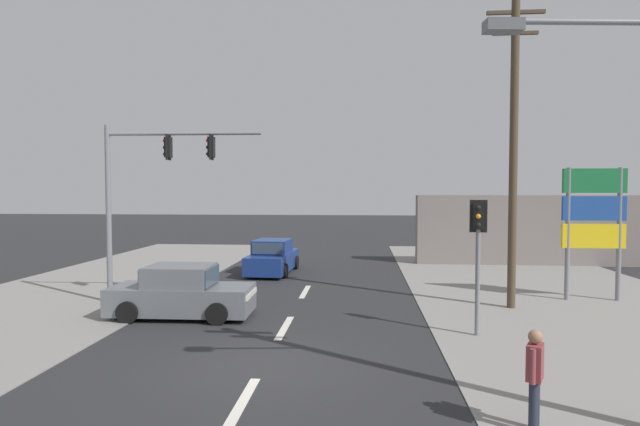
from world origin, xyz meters
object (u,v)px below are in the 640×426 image
at_px(traffic_signal_mast, 146,181).
at_px(sedan_crossing_left, 182,294).
at_px(utility_pole_midground_right, 514,147).
at_px(pedestal_signal_right_kerb, 478,244).
at_px(shopping_plaza_sign, 594,215).
at_px(pedestrian_at_kerb, 535,374).
at_px(sedan_kerbside_parked, 273,258).

xyz_separation_m(traffic_signal_mast, sedan_crossing_left, (1.82, -1.70, -3.44)).
relative_size(utility_pole_midground_right, pedestal_signal_right_kerb, 2.78).
bearing_deg(utility_pole_midground_right, shopping_plaza_sign, 24.06).
relative_size(shopping_plaza_sign, pedestrian_at_kerb, 2.82).
relative_size(sedan_kerbside_parked, pedestrian_at_kerb, 2.65).
bearing_deg(pedestal_signal_right_kerb, sedan_kerbside_parked, 126.57).
bearing_deg(sedan_crossing_left, shopping_plaza_sign, 14.13).
bearing_deg(pedestal_signal_right_kerb, traffic_signal_mast, 163.54).
distance_m(pedestal_signal_right_kerb, sedan_kerbside_parked, 12.08).
bearing_deg(shopping_plaza_sign, pedestrian_at_kerb, -117.88).
bearing_deg(shopping_plaza_sign, traffic_signal_mast, -173.73).
distance_m(traffic_signal_mast, pedestal_signal_right_kerb, 10.81).
bearing_deg(utility_pole_midground_right, sedan_crossing_left, -169.12).
bearing_deg(pedestrian_at_kerb, sedan_crossing_left, 140.87).
distance_m(traffic_signal_mast, sedan_kerbside_parked, 8.05).
bearing_deg(pedestrian_at_kerb, shopping_plaza_sign, 62.12).
xyz_separation_m(utility_pole_midground_right, shopping_plaza_sign, (3.13, 1.40, -2.20)).
bearing_deg(traffic_signal_mast, utility_pole_midground_right, 1.28).
relative_size(traffic_signal_mast, sedan_kerbside_parked, 1.39).
distance_m(utility_pole_midground_right, pedestrian_at_kerb, 9.79).
height_order(shopping_plaza_sign, sedan_crossing_left, shopping_plaza_sign).
xyz_separation_m(traffic_signal_mast, sedan_kerbside_parked, (3.11, 6.58, -3.44)).
bearing_deg(utility_pole_midground_right, sedan_kerbside_parked, 144.82).
height_order(pedestal_signal_right_kerb, pedestrian_at_kerb, pedestal_signal_right_kerb).
bearing_deg(sedan_kerbside_parked, pedestal_signal_right_kerb, -53.43).
height_order(traffic_signal_mast, sedan_crossing_left, traffic_signal_mast).
xyz_separation_m(pedestal_signal_right_kerb, shopping_plaza_sign, (4.95, 4.69, 0.57)).
xyz_separation_m(traffic_signal_mast, shopping_plaza_sign, (15.19, 1.67, -1.16)).
height_order(utility_pole_midground_right, pedestrian_at_kerb, utility_pole_midground_right).
height_order(utility_pole_midground_right, shopping_plaza_sign, utility_pole_midground_right).
height_order(sedan_kerbside_parked, pedestrian_at_kerb, pedestrian_at_kerb).
distance_m(shopping_plaza_sign, pedestrian_at_kerb, 11.44).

